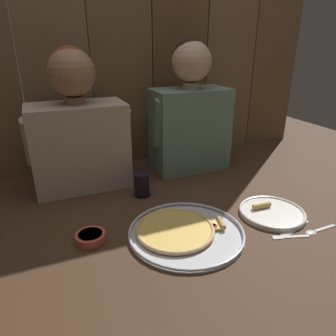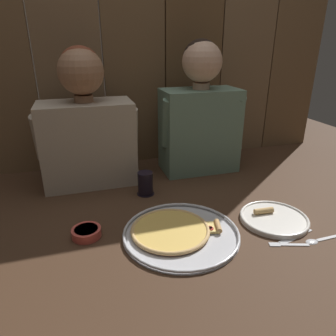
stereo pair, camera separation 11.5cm
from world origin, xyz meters
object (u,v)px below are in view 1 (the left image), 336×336
Objects in this scene: dipping_bowl at (91,237)px; pizza_tray at (182,231)px; dinner_plate at (272,212)px; diner_right at (190,113)px; diner_left at (78,128)px; drinking_glass at (142,185)px.

pizza_tray is at bearing -14.24° from dipping_bowl.
diner_right is (-0.08, 0.55, 0.28)m from dinner_plate.
dipping_bowl reaches higher than pizza_tray.
dinner_plate is 0.41× the size of diner_left.
drinking_glass is at bearing 96.32° from pizza_tray.
pizza_tray is 3.97× the size of drinking_glass.
drinking_glass is 0.37m from diner_left.
diner_left is (-0.22, 0.20, 0.22)m from drinking_glass.
dinner_plate is 2.47× the size of drinking_glass.
diner_right is at bearing 31.77° from drinking_glass.
diner_left reaches higher than pizza_tray.
diner_left reaches higher than dipping_bowl.
dinner_plate is 0.62m from diner_right.
drinking_glass is at bearing 139.53° from dinner_plate.
dipping_bowl is 0.16× the size of diner_right.
diner_left is 0.54m from diner_right.
drinking_glass is 1.02× the size of dipping_bowl.
drinking_glass is 0.16× the size of diner_right.
drinking_glass is 0.45m from diner_right.
drinking_glass reaches higher than dipping_bowl.
pizza_tray is at bearing 176.99° from dinner_plate.
drinking_glass is (-0.41, 0.35, 0.04)m from dinner_plate.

